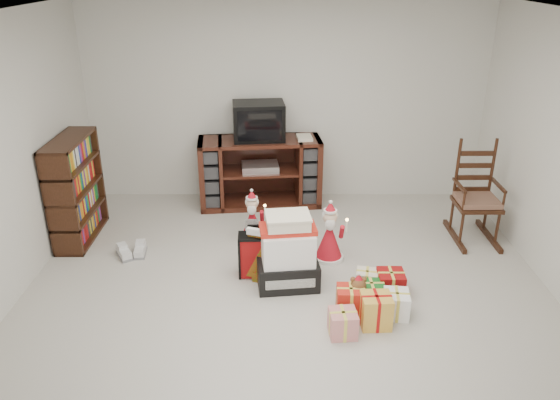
{
  "coord_description": "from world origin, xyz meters",
  "views": [
    {
      "loc": [
        -0.07,
        -4.25,
        2.88
      ],
      "look_at": [
        -0.07,
        0.6,
        0.75
      ],
      "focal_mm": 35.0,
      "sensor_mm": 36.0,
      "label": 1
    }
  ],
  "objects_px": {
    "bookshelf": "(76,191)",
    "santa_figurine": "(329,238)",
    "crt_television": "(259,121)",
    "gift_cluster": "(370,298)",
    "tv_stand": "(260,172)",
    "gift_pile": "(288,255)",
    "red_suitcase": "(257,255)",
    "rocking_chair": "(474,204)",
    "sneaker_pair": "(132,252)",
    "teddy_bear": "(357,294)",
    "mrs_claus_figurine": "(252,221)"
  },
  "relations": [
    {
      "from": "gift_cluster",
      "to": "red_suitcase",
      "type": "bearing_deg",
      "value": 150.44
    },
    {
      "from": "teddy_bear",
      "to": "rocking_chair",
      "type": "bearing_deg",
      "value": 43.69
    },
    {
      "from": "bookshelf",
      "to": "santa_figurine",
      "type": "xyz_separation_m",
      "value": [
        2.75,
        -0.51,
        -0.31
      ]
    },
    {
      "from": "gift_pile",
      "to": "teddy_bear",
      "type": "relative_size",
      "value": 2.29
    },
    {
      "from": "tv_stand",
      "to": "rocking_chair",
      "type": "distance_m",
      "value": 2.59
    },
    {
      "from": "red_suitcase",
      "to": "gift_cluster",
      "type": "bearing_deg",
      "value": -31.47
    },
    {
      "from": "bookshelf",
      "to": "rocking_chair",
      "type": "height_order",
      "value": "bookshelf"
    },
    {
      "from": "bookshelf",
      "to": "gift_cluster",
      "type": "bearing_deg",
      "value": -24.84
    },
    {
      "from": "santa_figurine",
      "to": "crt_television",
      "type": "relative_size",
      "value": 1.0
    },
    {
      "from": "red_suitcase",
      "to": "gift_pile",
      "type": "bearing_deg",
      "value": -31.59
    },
    {
      "from": "red_suitcase",
      "to": "sneaker_pair",
      "type": "height_order",
      "value": "red_suitcase"
    },
    {
      "from": "tv_stand",
      "to": "gift_pile",
      "type": "xyz_separation_m",
      "value": [
        0.32,
        -1.92,
        -0.11
      ]
    },
    {
      "from": "tv_stand",
      "to": "mrs_claus_figurine",
      "type": "xyz_separation_m",
      "value": [
        -0.06,
        -1.01,
        -0.2
      ]
    },
    {
      "from": "gift_pile",
      "to": "santa_figurine",
      "type": "distance_m",
      "value": 0.66
    },
    {
      "from": "gift_pile",
      "to": "mrs_claus_figurine",
      "type": "distance_m",
      "value": 0.99
    },
    {
      "from": "rocking_chair",
      "to": "red_suitcase",
      "type": "bearing_deg",
      "value": -161.14
    },
    {
      "from": "rocking_chair",
      "to": "crt_television",
      "type": "distance_m",
      "value": 2.69
    },
    {
      "from": "crt_television",
      "to": "gift_cluster",
      "type": "bearing_deg",
      "value": -71.23
    },
    {
      "from": "crt_television",
      "to": "santa_figurine",
      "type": "bearing_deg",
      "value": -67.6
    },
    {
      "from": "bookshelf",
      "to": "gift_pile",
      "type": "distance_m",
      "value": 2.53
    },
    {
      "from": "teddy_bear",
      "to": "mrs_claus_figurine",
      "type": "xyz_separation_m",
      "value": [
        -1.0,
        1.31,
        0.09
      ]
    },
    {
      "from": "rocking_chair",
      "to": "teddy_bear",
      "type": "distance_m",
      "value": 2.05
    },
    {
      "from": "bookshelf",
      "to": "sneaker_pair",
      "type": "bearing_deg",
      "value": -33.25
    },
    {
      "from": "rocking_chair",
      "to": "tv_stand",
      "type": "bearing_deg",
      "value": 158.86
    },
    {
      "from": "santa_figurine",
      "to": "mrs_claus_figurine",
      "type": "distance_m",
      "value": 0.92
    },
    {
      "from": "rocking_chair",
      "to": "red_suitcase",
      "type": "distance_m",
      "value": 2.55
    },
    {
      "from": "red_suitcase",
      "to": "crt_television",
      "type": "height_order",
      "value": "crt_television"
    },
    {
      "from": "tv_stand",
      "to": "bookshelf",
      "type": "relative_size",
      "value": 1.34
    },
    {
      "from": "sneaker_pair",
      "to": "mrs_claus_figurine",
      "type": "bearing_deg",
      "value": -4.76
    },
    {
      "from": "red_suitcase",
      "to": "sneaker_pair",
      "type": "bearing_deg",
      "value": 162.08
    },
    {
      "from": "rocking_chair",
      "to": "gift_pile",
      "type": "bearing_deg",
      "value": -154.71
    },
    {
      "from": "mrs_claus_figurine",
      "to": "red_suitcase",
      "type": "bearing_deg",
      "value": -83.8
    },
    {
      "from": "teddy_bear",
      "to": "sneaker_pair",
      "type": "xyz_separation_m",
      "value": [
        -2.27,
        0.95,
        -0.09
      ]
    },
    {
      "from": "tv_stand",
      "to": "gift_cluster",
      "type": "relative_size",
      "value": 1.58
    },
    {
      "from": "crt_television",
      "to": "sneaker_pair",
      "type": "bearing_deg",
      "value": -139.13
    },
    {
      "from": "santa_figurine",
      "to": "sneaker_pair",
      "type": "bearing_deg",
      "value": 178.07
    },
    {
      "from": "bookshelf",
      "to": "crt_television",
      "type": "relative_size",
      "value": 1.77
    },
    {
      "from": "rocking_chair",
      "to": "teddy_bear",
      "type": "height_order",
      "value": "rocking_chair"
    },
    {
      "from": "tv_stand",
      "to": "mrs_claus_figurine",
      "type": "distance_m",
      "value": 1.03
    },
    {
      "from": "bookshelf",
      "to": "gift_pile",
      "type": "xyz_separation_m",
      "value": [
        2.32,
        -1.0,
        -0.24
      ]
    },
    {
      "from": "sneaker_pair",
      "to": "crt_television",
      "type": "bearing_deg",
      "value": 25.97
    },
    {
      "from": "rocking_chair",
      "to": "crt_television",
      "type": "relative_size",
      "value": 1.76
    },
    {
      "from": "red_suitcase",
      "to": "gift_cluster",
      "type": "xyz_separation_m",
      "value": [
        1.03,
        -0.58,
        -0.11
      ]
    },
    {
      "from": "sneaker_pair",
      "to": "bookshelf",
      "type": "bearing_deg",
      "value": 126.26
    },
    {
      "from": "teddy_bear",
      "to": "santa_figurine",
      "type": "distance_m",
      "value": 0.91
    },
    {
      "from": "rocking_chair",
      "to": "gift_cluster",
      "type": "height_order",
      "value": "rocking_chair"
    },
    {
      "from": "bookshelf",
      "to": "red_suitcase",
      "type": "height_order",
      "value": "bookshelf"
    },
    {
      "from": "tv_stand",
      "to": "rocking_chair",
      "type": "bearing_deg",
      "value": -26.25
    },
    {
      "from": "bookshelf",
      "to": "gift_pile",
      "type": "height_order",
      "value": "bookshelf"
    },
    {
      "from": "santa_figurine",
      "to": "sneaker_pair",
      "type": "distance_m",
      "value": 2.09
    }
  ]
}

